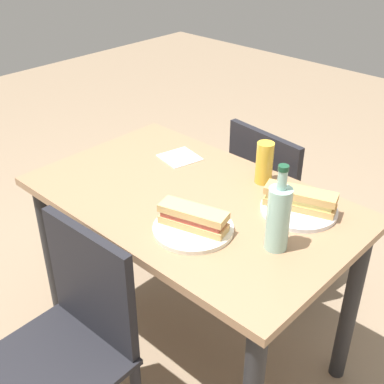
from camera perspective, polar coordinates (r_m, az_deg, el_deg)
The scene contains 13 objects.
ground_plane at distance 2.26m, azimuth -0.00°, elevation -17.00°, with size 8.00×8.00×0.00m, color #8C755B.
dining_table at distance 1.85m, azimuth -0.00°, elevation -3.85°, with size 1.17×0.72×0.75m.
chair_far at distance 2.30m, azimuth 9.37°, elevation -0.99°, with size 0.44×0.44×0.84m.
chair_near at distance 1.68m, azimuth -13.54°, elevation -15.93°, with size 0.41×0.41×0.84m.
plate_near at distance 1.60m, azimuth 0.14°, elevation -4.16°, with size 0.26×0.26×0.01m, color silver.
baguette_sandwich_near at distance 1.58m, azimuth 0.14°, elevation -2.93°, with size 0.23×0.13×0.07m.
knife_near at distance 1.64m, azimuth 0.75°, elevation -2.69°, with size 0.18×0.04×0.01m.
plate_far at distance 1.73m, azimuth 12.02°, elevation -1.96°, with size 0.26×0.26×0.01m, color white.
baguette_sandwich_far at distance 1.71m, azimuth 12.17°, elevation -0.79°, with size 0.25×0.14×0.07m.
knife_far at distance 1.78m, azimuth 12.16°, elevation -0.65°, with size 0.17×0.07×0.01m.
water_bottle at distance 1.49m, azimuth 9.77°, elevation -2.79°, with size 0.07×0.07×0.28m.
beer_glass at distance 1.85m, azimuth 8.22°, elevation 3.30°, with size 0.06×0.06×0.16m, color gold.
paper_napkin at distance 2.04m, azimuth -1.40°, elevation 3.95°, with size 0.14×0.14×0.00m, color white.
Camera 1 is at (1.04, -1.10, 1.68)m, focal length 47.00 mm.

